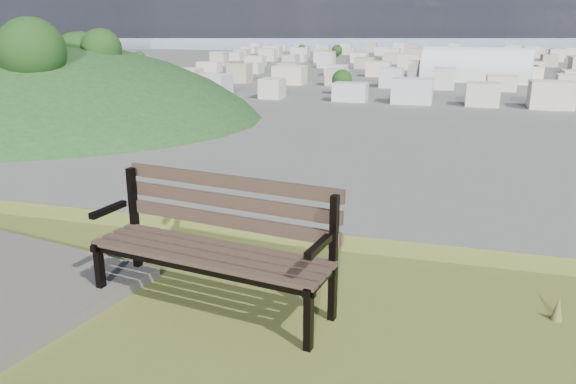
% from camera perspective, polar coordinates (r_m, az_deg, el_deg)
% --- Properties ---
extents(park_bench, '(1.83, 0.83, 0.92)m').
position_cam_1_polar(park_bench, '(4.05, -7.28, -4.49)').
color(park_bench, '#453328').
rests_on(park_bench, hilltop_mesa).
extents(arena, '(52.14, 27.96, 20.95)m').
position_cam_1_polar(arena, '(288.69, 18.57, 11.61)').
color(arena, silver).
rests_on(arena, ground).
extents(green_wooded_hill, '(177.38, 141.91, 88.69)m').
position_cam_1_polar(green_wooded_hill, '(191.60, -26.08, 7.08)').
color(green_wooded_hill, '#163B18').
rests_on(green_wooded_hill, ground).
extents(city_blocks, '(395.00, 361.00, 7.00)m').
position_cam_1_polar(city_blocks, '(395.81, 16.26, 12.79)').
color(city_blocks, beige).
rests_on(city_blocks, ground).
extents(city_trees, '(406.52, 387.20, 9.98)m').
position_cam_1_polar(city_trees, '(321.65, 11.35, 12.57)').
color(city_trees, '#36251B').
rests_on(city_trees, ground).
extents(bay_water, '(2400.00, 700.00, 0.12)m').
position_cam_1_polar(bay_water, '(901.07, 16.53, 14.45)').
color(bay_water, '#8CA1B2').
rests_on(bay_water, ground).
extents(far_hills, '(2050.00, 340.00, 60.00)m').
position_cam_1_polar(far_hills, '(1404.98, 14.13, 16.29)').
color(far_hills, '#878FA8').
rests_on(far_hills, ground).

